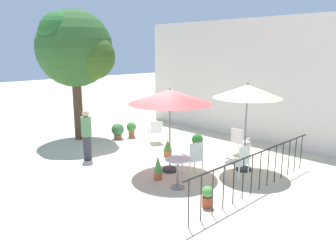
{
  "coord_description": "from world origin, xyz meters",
  "views": [
    {
      "loc": [
        7.57,
        -6.96,
        3.45
      ],
      "look_at": [
        0.0,
        0.38,
        1.04
      ],
      "focal_mm": 36.35,
      "sensor_mm": 36.0,
      "label": 1
    }
  ],
  "objects_px": {
    "patio_chair_3": "(239,140)",
    "potted_plant_3": "(158,168)",
    "potted_plant_5": "(131,128)",
    "standing_person": "(87,135)",
    "patio_umbrella_1": "(247,92)",
    "shade_tree": "(76,49)",
    "potted_plant_0": "(118,130)",
    "patio_chair_1": "(156,130)",
    "potted_plant_1": "(168,148)",
    "patio_umbrella_0": "(170,97)",
    "patio_chair_2": "(240,160)",
    "patio_chair_0": "(194,157)",
    "potted_plant_4": "(197,141)",
    "cafe_table_0": "(178,168)",
    "potted_plant_2": "(207,196)"
  },
  "relations": [
    {
      "from": "standing_person",
      "to": "patio_umbrella_1",
      "type": "bearing_deg",
      "value": 34.55
    },
    {
      "from": "potted_plant_5",
      "to": "standing_person",
      "type": "distance_m",
      "value": 3.03
    },
    {
      "from": "potted_plant_4",
      "to": "patio_chair_3",
      "type": "bearing_deg",
      "value": 31.08
    },
    {
      "from": "patio_chair_3",
      "to": "potted_plant_2",
      "type": "distance_m",
      "value": 4.11
    },
    {
      "from": "patio_chair_2",
      "to": "potted_plant_0",
      "type": "relative_size",
      "value": 1.59
    },
    {
      "from": "potted_plant_4",
      "to": "standing_person",
      "type": "distance_m",
      "value": 3.68
    },
    {
      "from": "potted_plant_1",
      "to": "patio_umbrella_1",
      "type": "bearing_deg",
      "value": 14.87
    },
    {
      "from": "potted_plant_2",
      "to": "potted_plant_0",
      "type": "bearing_deg",
      "value": 161.59
    },
    {
      "from": "patio_umbrella_1",
      "to": "patio_chair_3",
      "type": "bearing_deg",
      "value": 130.0
    },
    {
      "from": "shade_tree",
      "to": "patio_chair_0",
      "type": "distance_m",
      "value": 6.41
    },
    {
      "from": "patio_chair_1",
      "to": "potted_plant_1",
      "type": "bearing_deg",
      "value": -28.31
    },
    {
      "from": "patio_chair_2",
      "to": "potted_plant_1",
      "type": "bearing_deg",
      "value": 178.42
    },
    {
      "from": "shade_tree",
      "to": "potted_plant_1",
      "type": "bearing_deg",
      "value": 12.98
    },
    {
      "from": "shade_tree",
      "to": "patio_umbrella_0",
      "type": "height_order",
      "value": "shade_tree"
    },
    {
      "from": "standing_person",
      "to": "patio_chair_3",
      "type": "bearing_deg",
      "value": 52.04
    },
    {
      "from": "patio_umbrella_1",
      "to": "potted_plant_4",
      "type": "relative_size",
      "value": 4.07
    },
    {
      "from": "patio_umbrella_1",
      "to": "shade_tree",
      "type": "bearing_deg",
      "value": -166.29
    },
    {
      "from": "patio_chair_1",
      "to": "potted_plant_3",
      "type": "distance_m",
      "value": 3.61
    },
    {
      "from": "patio_chair_2",
      "to": "standing_person",
      "type": "relative_size",
      "value": 0.61
    },
    {
      "from": "patio_chair_0",
      "to": "potted_plant_1",
      "type": "relative_size",
      "value": 1.75
    },
    {
      "from": "potted_plant_1",
      "to": "patio_chair_0",
      "type": "bearing_deg",
      "value": -22.21
    },
    {
      "from": "patio_chair_3",
      "to": "potted_plant_5",
      "type": "bearing_deg",
      "value": -164.94
    },
    {
      "from": "patio_umbrella_1",
      "to": "potted_plant_2",
      "type": "xyz_separation_m",
      "value": [
        0.77,
        -2.59,
        -2.01
      ]
    },
    {
      "from": "shade_tree",
      "to": "potted_plant_5",
      "type": "height_order",
      "value": "shade_tree"
    },
    {
      "from": "patio_chair_3",
      "to": "potted_plant_3",
      "type": "distance_m",
      "value": 3.4
    },
    {
      "from": "potted_plant_0",
      "to": "potted_plant_5",
      "type": "bearing_deg",
      "value": 68.32
    },
    {
      "from": "shade_tree",
      "to": "patio_chair_1",
      "type": "distance_m",
      "value": 4.21
    },
    {
      "from": "patio_umbrella_1",
      "to": "patio_umbrella_0",
      "type": "bearing_deg",
      "value": -132.5
    },
    {
      "from": "patio_chair_0",
      "to": "patio_chair_1",
      "type": "distance_m",
      "value": 3.57
    },
    {
      "from": "patio_chair_2",
      "to": "potted_plant_1",
      "type": "distance_m",
      "value": 2.86
    },
    {
      "from": "patio_chair_1",
      "to": "standing_person",
      "type": "xyz_separation_m",
      "value": [
        -0.05,
        -2.86,
        0.33
      ]
    },
    {
      "from": "patio_chair_2",
      "to": "potted_plant_3",
      "type": "height_order",
      "value": "patio_chair_2"
    },
    {
      "from": "shade_tree",
      "to": "patio_chair_3",
      "type": "relative_size",
      "value": 5.38
    },
    {
      "from": "patio_umbrella_1",
      "to": "potted_plant_5",
      "type": "xyz_separation_m",
      "value": [
        -5.22,
        -0.01,
        -1.9
      ]
    },
    {
      "from": "potted_plant_2",
      "to": "potted_plant_3",
      "type": "bearing_deg",
      "value": 170.41
    },
    {
      "from": "potted_plant_5",
      "to": "potted_plant_4",
      "type": "bearing_deg",
      "value": 7.96
    },
    {
      "from": "potted_plant_1",
      "to": "potted_plant_4",
      "type": "distance_m",
      "value": 1.13
    },
    {
      "from": "potted_plant_4",
      "to": "patio_umbrella_1",
      "type": "bearing_deg",
      "value": -11.05
    },
    {
      "from": "patio_chair_0",
      "to": "patio_chair_2",
      "type": "distance_m",
      "value": 1.24
    },
    {
      "from": "patio_umbrella_0",
      "to": "patio_chair_1",
      "type": "height_order",
      "value": "patio_umbrella_0"
    },
    {
      "from": "patio_chair_1",
      "to": "potted_plant_5",
      "type": "height_order",
      "value": "patio_chair_1"
    },
    {
      "from": "shade_tree",
      "to": "potted_plant_3",
      "type": "relative_size",
      "value": 7.35
    },
    {
      "from": "shade_tree",
      "to": "patio_chair_0",
      "type": "height_order",
      "value": "shade_tree"
    },
    {
      "from": "potted_plant_0",
      "to": "potted_plant_4",
      "type": "distance_m",
      "value": 3.41
    },
    {
      "from": "potted_plant_5",
      "to": "patio_chair_1",
      "type": "bearing_deg",
      "value": 5.62
    },
    {
      "from": "patio_chair_2",
      "to": "patio_chair_0",
      "type": "bearing_deg",
      "value": -148.19
    },
    {
      "from": "patio_chair_1",
      "to": "patio_chair_2",
      "type": "xyz_separation_m",
      "value": [
        4.28,
        -0.86,
        0.07
      ]
    },
    {
      "from": "shade_tree",
      "to": "patio_umbrella_0",
      "type": "distance_m",
      "value": 5.14
    },
    {
      "from": "cafe_table_0",
      "to": "standing_person",
      "type": "distance_m",
      "value": 3.57
    },
    {
      "from": "patio_chair_3",
      "to": "potted_plant_3",
      "type": "xyz_separation_m",
      "value": [
        -0.26,
        -3.39,
        -0.19
      ]
    }
  ]
}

